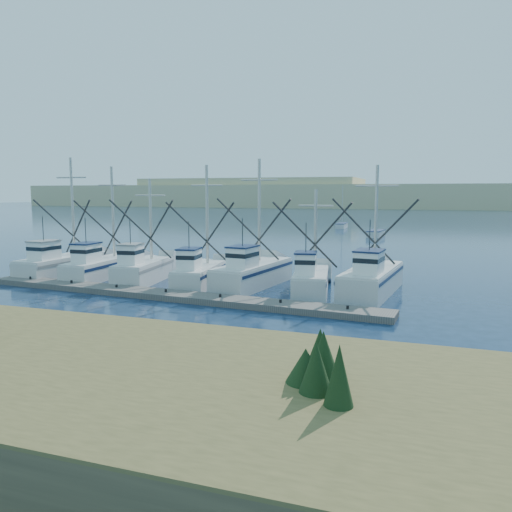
{
  "coord_description": "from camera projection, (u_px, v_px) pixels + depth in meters",
  "views": [
    {
      "loc": [
        8.53,
        -22.52,
        6.87
      ],
      "look_at": [
        -1.84,
        8.0,
        2.72
      ],
      "focal_mm": 35.0,
      "sensor_mm": 36.0,
      "label": 1
    }
  ],
  "objects": [
    {
      "name": "ground",
      "position": [
        239.0,
        331.0,
        24.74
      ],
      "size": [
        500.0,
        500.0,
        0.0
      ],
      "primitive_type": "plane",
      "color": "#0C1F36",
      "rests_on": "ground"
    },
    {
      "name": "floating_dock",
      "position": [
        166.0,
        295.0,
        32.56
      ],
      "size": [
        29.42,
        4.36,
        0.39
      ],
      "primitive_type": "cube",
      "rotation": [
        0.0,
        0.0,
        -0.08
      ],
      "color": "#67625C",
      "rests_on": "ground"
    },
    {
      "name": "dune_ridge",
      "position": [
        406.0,
        196.0,
        221.3
      ],
      "size": [
        360.0,
        60.0,
        10.0
      ],
      "primitive_type": "cube",
      "color": "tan",
      "rests_on": "ground"
    },
    {
      "name": "trawler_fleet",
      "position": [
        201.0,
        272.0,
        37.15
      ],
      "size": [
        28.68,
        9.12,
        9.75
      ],
      "color": "silver",
      "rests_on": "ground"
    },
    {
      "name": "sailboat_near",
      "position": [
        376.0,
        233.0,
        77.13
      ],
      "size": [
        2.45,
        5.39,
        8.1
      ],
      "rotation": [
        0.0,
        0.0,
        -0.1
      ],
      "color": "silver",
      "rests_on": "ground"
    },
    {
      "name": "sailboat_far",
      "position": [
        342.0,
        226.0,
        95.24
      ],
      "size": [
        1.78,
        6.2,
        8.1
      ],
      "rotation": [
        0.0,
        0.0,
        0.03
      ],
      "color": "silver",
      "rests_on": "ground"
    }
  ]
}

